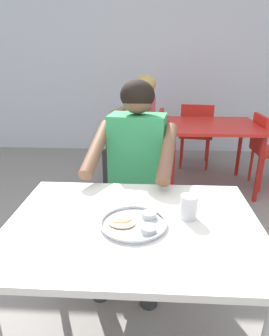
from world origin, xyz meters
The scene contains 11 objects.
back_wall centered at (0.00, 3.37, 1.70)m, with size 12.00×0.12×3.40m, color silver.
table_foreground centered at (0.03, -0.02, 0.65)m, with size 1.07×0.79×0.73m.
thali_tray centered at (0.04, -0.04, 0.75)m, with size 0.28×0.28×0.03m.
drinking_cup centered at (0.26, 0.03, 0.79)m, with size 0.07×0.07×0.11m.
chair_foreground centered at (0.02, 0.81, 0.52)m, with size 0.46×0.44×0.90m.
diner_foreground centered at (0.00, 0.59, 0.75)m, with size 0.55×0.59×1.26m.
table_background_red centered at (0.74, 1.99, 0.63)m, with size 0.96×0.81×0.71m.
chair_red_left centered at (0.07, 1.99, 0.50)m, with size 0.48×0.45×0.85m.
chair_red_right centered at (1.36, 2.03, 0.47)m, with size 0.44×0.40×0.80m.
chair_red_far centered at (0.67, 2.61, 0.48)m, with size 0.47×0.49×0.83m.
patron_background centered at (-0.06, 1.99, 0.72)m, with size 0.55×0.49×1.20m.
Camera 1 is at (0.10, -1.10, 1.40)m, focal length 31.78 mm.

